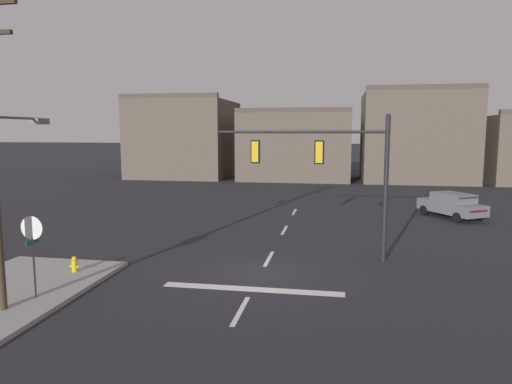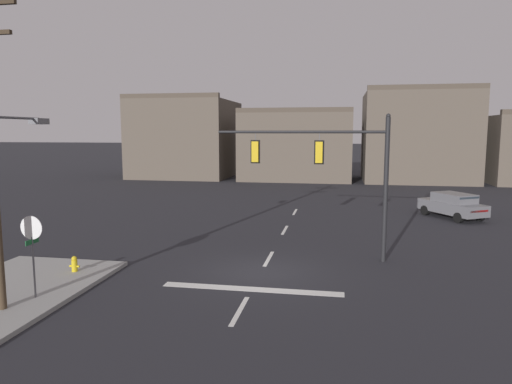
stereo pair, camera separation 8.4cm
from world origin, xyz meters
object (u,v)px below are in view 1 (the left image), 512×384
Objects in this scene: car_lot_nearside at (452,205)px; fire_hydrant at (75,267)px; signal_mast_near_side at (333,164)px; stop_sign at (32,237)px.

fire_hydrant is at bearing -138.48° from car_lot_nearside.
car_lot_nearside reaches higher than fire_hydrant.
signal_mast_near_side is 11.78m from stop_sign.
stop_sign reaches higher than car_lot_nearside.
stop_sign is 3.77× the size of fire_hydrant.
signal_mast_near_side is at bearing 23.21° from fire_hydrant.
car_lot_nearside is (7.43, 10.98, -3.24)m from signal_mast_near_side.
signal_mast_near_side is 2.59× the size of stop_sign.
fire_hydrant is (-17.07, -15.11, -0.53)m from car_lot_nearside.
signal_mast_near_side is 11.16m from fire_hydrant.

